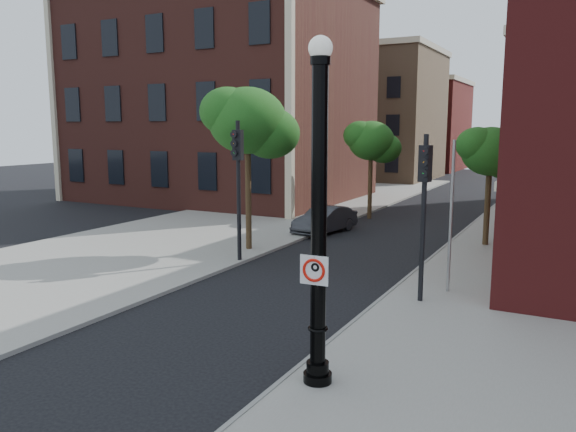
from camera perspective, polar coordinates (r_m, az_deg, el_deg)
The scene contains 16 objects.
ground at distance 12.98m, azimuth -7.80°, elevation -14.04°, with size 120.00×120.00×0.00m, color black.
sidewalk_right at distance 20.29m, azimuth 24.24°, elevation -6.06°, with size 8.00×60.00×0.12m, color gray.
sidewalk_left at distance 32.35m, azimuth -2.13°, elevation 0.15°, with size 10.00×50.00×0.12m, color gray.
curb_edge at distance 20.87m, azimuth 13.34°, elevation -5.05°, with size 0.10×60.00×0.14m, color gray.
victorian_building at distance 40.92m, azimuth -6.62°, elevation 14.16°, with size 18.60×14.60×17.95m.
bg_building_tan_a at distance 56.93m, azimuth 8.57°, elevation 9.90°, with size 12.00×12.00×12.00m, color #8D6C4D.
bg_building_red at distance 70.27m, azimuth 12.42°, elevation 8.80°, with size 12.00×12.00×10.00m, color maroon.
lamppost at distance 10.58m, azimuth 3.15°, elevation -1.77°, with size 0.57×0.57×6.69m.
no_parking_sign at distance 10.58m, azimuth 2.68°, elevation -5.50°, with size 0.56×0.09×0.56m.
parked_car at distance 27.09m, azimuth 3.78°, elevation -0.37°, with size 1.35×3.88×1.28m, color #2B2B30.
traffic_signal_left at distance 20.71m, azimuth -5.10°, elevation 4.86°, with size 0.38×0.45×5.29m.
traffic_signal_right at distance 16.13m, azimuth 13.67°, elevation 2.44°, with size 0.35×0.42×4.87m.
utility_pole at distance 17.43m, azimuth 16.22°, elevation -0.29°, with size 0.09×0.09×4.70m, color #999999.
street_tree_a at distance 22.65m, azimuth -3.97°, elevation 9.47°, with size 3.68×3.33×6.63m.
street_tree_b at distance 31.31m, azimuth 8.52°, elevation 7.46°, with size 2.99×2.70×5.39m.
street_tree_c at distance 24.90m, azimuth 19.95°, elevation 6.06°, with size 2.81×2.54×5.07m.
Camera 1 is at (7.06, -9.64, 5.08)m, focal length 35.00 mm.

